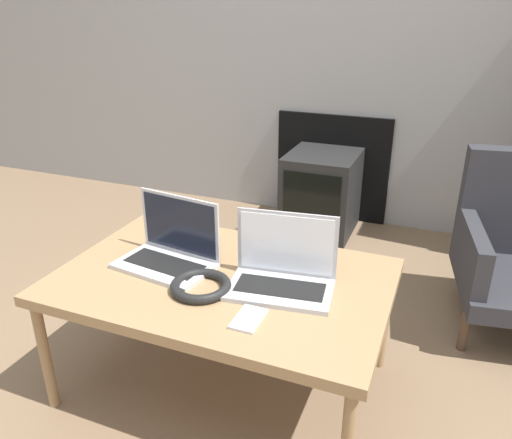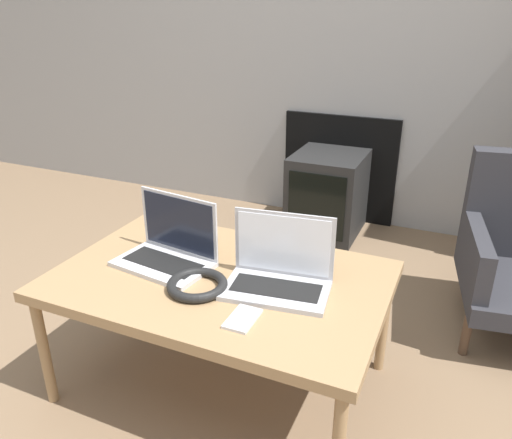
{
  "view_description": "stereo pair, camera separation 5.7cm",
  "coord_description": "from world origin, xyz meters",
  "px_view_note": "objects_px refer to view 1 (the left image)",
  "views": [
    {
      "loc": [
        0.65,
        -0.98,
        1.29
      ],
      "look_at": [
        0.0,
        0.62,
        0.54
      ],
      "focal_mm": 35.0,
      "sensor_mm": 36.0,
      "label": 1
    },
    {
      "loc": [
        0.7,
        -0.96,
        1.29
      ],
      "look_at": [
        0.0,
        0.62,
        0.54
      ],
      "focal_mm": 35.0,
      "sensor_mm": 36.0,
      "label": 2
    }
  ],
  "objects_px": {
    "tv": "(321,193)",
    "phone": "(249,319)",
    "laptop_left": "(171,249)",
    "laptop_right": "(283,271)",
    "headphones": "(201,286)"
  },
  "relations": [
    {
      "from": "laptop_left",
      "to": "tv",
      "type": "xyz_separation_m",
      "value": [
        0.16,
        1.44,
        -0.26
      ]
    },
    {
      "from": "laptop_left",
      "to": "laptop_right",
      "type": "distance_m",
      "value": 0.41
    },
    {
      "from": "laptop_left",
      "to": "phone",
      "type": "distance_m",
      "value": 0.44
    },
    {
      "from": "phone",
      "to": "tv",
      "type": "bearing_deg",
      "value": 97.66
    },
    {
      "from": "tv",
      "to": "laptop_left",
      "type": "bearing_deg",
      "value": -96.39
    },
    {
      "from": "tv",
      "to": "phone",
      "type": "bearing_deg",
      "value": -82.34
    },
    {
      "from": "laptop_left",
      "to": "tv",
      "type": "bearing_deg",
      "value": 91.43
    },
    {
      "from": "laptop_left",
      "to": "laptop_right",
      "type": "height_order",
      "value": "same"
    },
    {
      "from": "laptop_left",
      "to": "phone",
      "type": "height_order",
      "value": "laptop_left"
    },
    {
      "from": "headphones",
      "to": "phone",
      "type": "bearing_deg",
      "value": -25.07
    },
    {
      "from": "phone",
      "to": "tv",
      "type": "distance_m",
      "value": 1.68
    },
    {
      "from": "laptop_right",
      "to": "phone",
      "type": "height_order",
      "value": "laptop_right"
    },
    {
      "from": "headphones",
      "to": "phone",
      "type": "relative_size",
      "value": 1.56
    },
    {
      "from": "laptop_right",
      "to": "laptop_left",
      "type": "bearing_deg",
      "value": 172.33
    },
    {
      "from": "laptop_right",
      "to": "headphones",
      "type": "bearing_deg",
      "value": -160.07
    }
  ]
}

